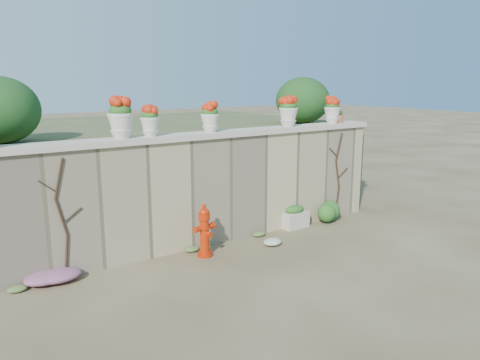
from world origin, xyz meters
TOP-DOWN VIEW (x-y plane):
  - ground at (0.00, 0.00)m, footprint 80.00×80.00m
  - stone_wall at (0.00, 1.80)m, footprint 8.00×0.40m
  - wall_cap at (0.00, 1.80)m, footprint 8.10×0.52m
  - raised_fill at (0.00, 5.00)m, footprint 9.00×6.00m
  - back_shrub_right at (3.40, 3.00)m, footprint 1.30×1.30m
  - vine_left at (-2.67, 1.58)m, footprint 0.60×0.04m
  - vine_right at (3.23, 1.58)m, footprint 0.60×0.04m
  - fire_hydrant at (-0.42, 1.19)m, footprint 0.41×0.29m
  - planter_box at (1.96, 1.55)m, footprint 0.59×0.36m
  - green_shrub at (2.80, 1.37)m, footprint 0.58×0.52m
  - magenta_clump at (-2.88, 1.55)m, footprint 0.96×0.64m
  - white_flowers at (0.88, 0.95)m, footprint 0.46×0.37m
  - urn_pot_1 at (-1.60, 1.80)m, footprint 0.42×0.42m
  - urn_pot_2 at (-1.09, 1.80)m, footprint 0.33×0.33m
  - urn_pot_3 at (0.09, 1.80)m, footprint 0.34×0.34m
  - urn_pot_4 at (1.94, 1.80)m, footprint 0.39×0.39m
  - urn_pot_5 at (3.20, 1.80)m, footprint 0.36×0.36m
  - terracotta_pot at (3.38, 1.80)m, footprint 0.24×0.24m

SIDE VIEW (x-z plane):
  - ground at x=0.00m, z-range 0.00..0.00m
  - white_flowers at x=0.88m, z-range 0.00..0.17m
  - magenta_clump at x=-2.88m, z-range 0.00..0.26m
  - planter_box at x=1.96m, z-range -0.02..0.46m
  - green_shrub at x=2.80m, z-range 0.00..0.55m
  - fire_hydrant at x=-0.42m, z-range 0.00..0.95m
  - vine_left at x=-2.67m, z-range 0.04..1.94m
  - vine_right at x=3.23m, z-range 0.04..1.94m
  - stone_wall at x=0.00m, z-range 0.00..2.00m
  - raised_fill at x=0.00m, z-range 0.00..2.00m
  - wall_cap at x=0.00m, z-range 2.00..2.10m
  - terracotta_pot at x=3.38m, z-range 2.09..2.38m
  - urn_pot_2 at x=-1.09m, z-range 2.10..2.62m
  - urn_pot_3 at x=0.09m, z-range 2.10..2.63m
  - urn_pot_5 at x=3.20m, z-range 2.10..2.67m
  - urn_pot_4 at x=1.94m, z-range 2.10..2.71m
  - urn_pot_1 at x=-1.60m, z-range 2.10..2.76m
  - back_shrub_right at x=3.40m, z-range 2.00..3.10m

